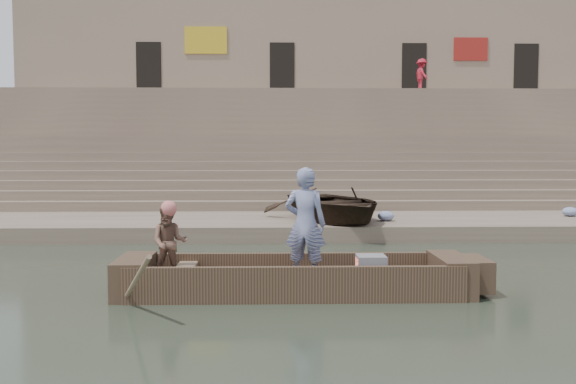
{
  "coord_description": "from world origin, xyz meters",
  "views": [
    {
      "loc": [
        -2.56,
        -9.16,
        2.34
      ],
      "look_at": [
        -2.21,
        4.21,
        1.4
      ],
      "focal_mm": 38.82,
      "sensor_mm": 36.0,
      "label": 1
    }
  ],
  "objects_px": {
    "main_rowboat": "(294,287)",
    "pedestrian": "(422,75)",
    "rowing_man": "(169,243)",
    "television": "(370,268)",
    "standing_man": "(305,224)",
    "beached_rowboat": "(333,204)"
  },
  "relations": [
    {
      "from": "pedestrian",
      "to": "main_rowboat",
      "type": "bearing_deg",
      "value": 150.12
    },
    {
      "from": "rowing_man",
      "to": "television",
      "type": "relative_size",
      "value": 2.64
    },
    {
      "from": "standing_man",
      "to": "beached_rowboat",
      "type": "xyz_separation_m",
      "value": [
        1.12,
        6.79,
        -0.28
      ]
    },
    {
      "from": "television",
      "to": "pedestrian",
      "type": "height_order",
      "value": "pedestrian"
    },
    {
      "from": "television",
      "to": "pedestrian",
      "type": "relative_size",
      "value": 0.3
    },
    {
      "from": "main_rowboat",
      "to": "rowing_man",
      "type": "bearing_deg",
      "value": 177.5
    },
    {
      "from": "television",
      "to": "beached_rowboat",
      "type": "xyz_separation_m",
      "value": [
        0.07,
        6.78,
        0.43
      ]
    },
    {
      "from": "main_rowboat",
      "to": "rowing_man",
      "type": "relative_size",
      "value": 4.12
    },
    {
      "from": "main_rowboat",
      "to": "standing_man",
      "type": "bearing_deg",
      "value": -1.96
    },
    {
      "from": "beached_rowboat",
      "to": "main_rowboat",
      "type": "bearing_deg",
      "value": -117.69
    },
    {
      "from": "main_rowboat",
      "to": "pedestrian",
      "type": "height_order",
      "value": "pedestrian"
    },
    {
      "from": "television",
      "to": "pedestrian",
      "type": "xyz_separation_m",
      "value": [
        5.8,
        20.89,
        5.55
      ]
    },
    {
      "from": "television",
      "to": "main_rowboat",
      "type": "bearing_deg",
      "value": -180.0
    },
    {
      "from": "main_rowboat",
      "to": "standing_man",
      "type": "relative_size",
      "value": 2.74
    },
    {
      "from": "pedestrian",
      "to": "television",
      "type": "bearing_deg",
      "value": 153.22
    },
    {
      "from": "rowing_man",
      "to": "television",
      "type": "bearing_deg",
      "value": -4.79
    },
    {
      "from": "rowing_man",
      "to": "beached_rowboat",
      "type": "height_order",
      "value": "rowing_man"
    },
    {
      "from": "beached_rowboat",
      "to": "pedestrian",
      "type": "distance_m",
      "value": 16.07
    },
    {
      "from": "rowing_man",
      "to": "television",
      "type": "distance_m",
      "value": 3.26
    },
    {
      "from": "television",
      "to": "beached_rowboat",
      "type": "height_order",
      "value": "beached_rowboat"
    },
    {
      "from": "main_rowboat",
      "to": "rowing_man",
      "type": "height_order",
      "value": "rowing_man"
    },
    {
      "from": "main_rowboat",
      "to": "standing_man",
      "type": "height_order",
      "value": "standing_man"
    }
  ]
}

